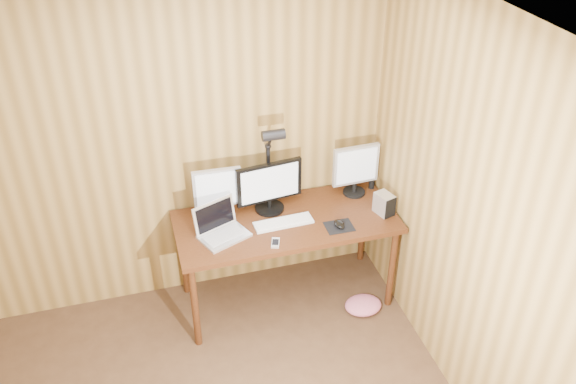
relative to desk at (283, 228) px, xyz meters
name	(u,v)px	position (x,y,z in m)	size (l,w,h in m)	color
room_shell	(181,373)	(-0.93, -1.70, 0.62)	(4.00, 4.00, 4.00)	#492F1B
desk	(283,228)	(0.00, 0.00, 0.00)	(1.60, 0.70, 0.75)	#43200E
monitor_center	(269,186)	(-0.08, 0.09, 0.32)	(0.50, 0.22, 0.39)	black
monitor_left	(218,192)	(-0.45, 0.11, 0.33)	(0.35, 0.16, 0.39)	black
monitor_right	(356,169)	(0.60, 0.12, 0.34)	(0.36, 0.17, 0.41)	black
laptop	(220,227)	(-0.49, -0.11, 0.18)	(0.40, 0.36, 0.23)	silver
keyboard	(283,222)	(-0.03, -0.11, 0.13)	(0.43, 0.15, 0.02)	silver
mousepad	(339,226)	(0.34, -0.26, 0.12)	(0.20, 0.16, 0.00)	black
mouse	(339,224)	(0.34, -0.26, 0.14)	(0.07, 0.11, 0.04)	black
hard_drive	(384,204)	(0.71, -0.19, 0.20)	(0.14, 0.17, 0.16)	silver
phone	(275,243)	(-0.15, -0.32, 0.13)	(0.09, 0.12, 0.01)	silver
speaker	(372,182)	(0.76, 0.15, 0.17)	(0.04, 0.04, 0.11)	black
desk_lamp	(271,154)	(-0.05, 0.15, 0.56)	(0.16, 0.23, 0.70)	black
fabric_pile	(363,305)	(0.53, -0.37, -0.58)	(0.29, 0.23, 0.09)	#D0647B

